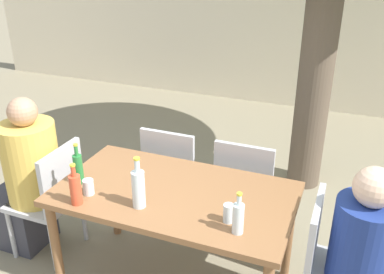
% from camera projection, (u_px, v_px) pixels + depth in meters
% --- Properties ---
extents(cafe_building_wall, '(10.00, 0.08, 2.80)m').
position_uv_depth(cafe_building_wall, '(292.00, 7.00, 5.77)').
color(cafe_building_wall, beige).
rests_on(cafe_building_wall, ground_plane).
extents(dining_table_front, '(1.51, 0.84, 0.77)m').
position_uv_depth(dining_table_front, '(175.00, 203.00, 2.74)').
color(dining_table_front, brown).
rests_on(dining_table_front, ground_plane).
extents(patio_chair_0, '(0.44, 0.44, 0.91)m').
position_uv_depth(patio_chair_0, '(53.00, 195.00, 3.15)').
color(patio_chair_0, '#B2B2B7').
rests_on(patio_chair_0, ground_plane).
extents(patio_chair_1, '(0.44, 0.44, 0.91)m').
position_uv_depth(patio_chair_1, '(330.00, 263.00, 2.48)').
color(patio_chair_1, '#B2B2B7').
rests_on(patio_chair_1, ground_plane).
extents(patio_chair_2, '(0.44, 0.44, 0.91)m').
position_uv_depth(patio_chair_2, '(174.00, 171.00, 3.47)').
color(patio_chair_2, '#B2B2B7').
rests_on(patio_chair_2, ground_plane).
extents(patio_chair_3, '(0.44, 0.44, 0.91)m').
position_uv_depth(patio_chair_3, '(246.00, 185.00, 3.27)').
color(patio_chair_3, '#B2B2B7').
rests_on(patio_chair_3, ground_plane).
extents(person_seated_0, '(0.60, 0.40, 1.25)m').
position_uv_depth(person_seated_0, '(27.00, 182.00, 3.20)').
color(person_seated_0, '#383842').
rests_on(person_seated_0, ground_plane).
extents(person_seated_1, '(0.58, 0.35, 1.17)m').
position_uv_depth(person_seated_1, '(374.00, 272.00, 2.40)').
color(person_seated_1, '#383842').
rests_on(person_seated_1, ground_plane).
extents(water_bottle_0, '(0.06, 0.06, 0.25)m').
position_uv_depth(water_bottle_0, '(238.00, 217.00, 2.29)').
color(water_bottle_0, silver).
rests_on(water_bottle_0, dining_table_front).
extents(green_bottle_1, '(0.06, 0.06, 0.28)m').
position_uv_depth(green_bottle_1, '(78.00, 168.00, 2.76)').
color(green_bottle_1, '#287A38').
rests_on(green_bottle_1, dining_table_front).
extents(water_bottle_2, '(0.08, 0.08, 0.33)m').
position_uv_depth(water_bottle_2, '(138.00, 188.00, 2.50)').
color(water_bottle_2, silver).
rests_on(water_bottle_2, dining_table_front).
extents(soda_bottle_3, '(0.07, 0.07, 0.27)m').
position_uv_depth(soda_bottle_3, '(76.00, 189.00, 2.54)').
color(soda_bottle_3, '#DB4C2D').
rests_on(soda_bottle_3, dining_table_front).
extents(drinking_glass_0, '(0.07, 0.07, 0.10)m').
position_uv_depth(drinking_glass_0, '(88.00, 187.00, 2.66)').
color(drinking_glass_0, silver).
rests_on(drinking_glass_0, dining_table_front).
extents(drinking_glass_1, '(0.06, 0.06, 0.11)m').
position_uv_depth(drinking_glass_1, '(228.00, 213.00, 2.39)').
color(drinking_glass_1, silver).
rests_on(drinking_glass_1, dining_table_front).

